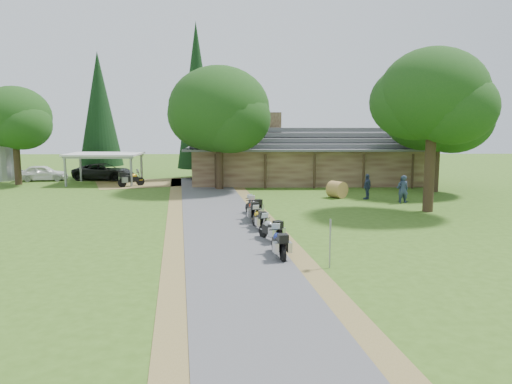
{
  "coord_description": "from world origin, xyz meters",
  "views": [
    {
      "loc": [
        0.72,
        -20.65,
        5.6
      ],
      "look_at": [
        1.08,
        6.63,
        1.6
      ],
      "focal_mm": 35.0,
      "sensor_mm": 36.0,
      "label": 1
    }
  ],
  "objects_px": {
    "motorcycle_row_a": "(279,242)",
    "motorcycle_carport_a": "(131,178)",
    "car_dark_suv": "(104,168)",
    "motorcycle_row_e": "(253,205)",
    "motorcycle_row_d": "(253,209)",
    "motorcycle_row_c": "(259,218)",
    "motorcycle_row_b": "(270,228)",
    "hay_bale": "(337,190)",
    "carport": "(105,169)",
    "car_white_sedan": "(43,171)",
    "lodge": "(308,154)"
  },
  "relations": [
    {
      "from": "car_white_sedan",
      "to": "hay_bale",
      "type": "relative_size",
      "value": 4.61
    },
    {
      "from": "car_white_sedan",
      "to": "motorcycle_row_e",
      "type": "distance_m",
      "value": 25.28
    },
    {
      "from": "lodge",
      "to": "motorcycle_row_d",
      "type": "xyz_separation_m",
      "value": [
        -5.09,
        -17.51,
        -1.79
      ]
    },
    {
      "from": "motorcycle_row_a",
      "to": "hay_bale",
      "type": "xyz_separation_m",
      "value": [
        5.09,
        15.44,
        -0.04
      ]
    },
    {
      "from": "car_dark_suv",
      "to": "motorcycle_row_c",
      "type": "xyz_separation_m",
      "value": [
        13.98,
        -21.11,
        -0.57
      ]
    },
    {
      "from": "carport",
      "to": "motorcycle_carport_a",
      "type": "bearing_deg",
      "value": -30.82
    },
    {
      "from": "motorcycle_row_a",
      "to": "motorcycle_carport_a",
      "type": "bearing_deg",
      "value": 17.09
    },
    {
      "from": "carport",
      "to": "hay_bale",
      "type": "distance_m",
      "value": 20.48
    },
    {
      "from": "lodge",
      "to": "motorcycle_carport_a",
      "type": "bearing_deg",
      "value": -168.49
    },
    {
      "from": "motorcycle_row_b",
      "to": "hay_bale",
      "type": "distance_m",
      "value": 13.82
    },
    {
      "from": "lodge",
      "to": "hay_bale",
      "type": "distance_m",
      "value": 9.6
    },
    {
      "from": "car_dark_suv",
      "to": "hay_bale",
      "type": "height_order",
      "value": "car_dark_suv"
    },
    {
      "from": "hay_bale",
      "to": "car_white_sedan",
      "type": "bearing_deg",
      "value": 157.88
    },
    {
      "from": "motorcycle_row_d",
      "to": "carport",
      "type": "bearing_deg",
      "value": 31.55
    },
    {
      "from": "carport",
      "to": "motorcycle_row_d",
      "type": "distance_m",
      "value": 20.57
    },
    {
      "from": "motorcycle_row_d",
      "to": "motorcycle_carport_a",
      "type": "relative_size",
      "value": 0.94
    },
    {
      "from": "lodge",
      "to": "motorcycle_row_b",
      "type": "distance_m",
      "value": 22.61
    },
    {
      "from": "car_dark_suv",
      "to": "motorcycle_row_a",
      "type": "height_order",
      "value": "car_dark_suv"
    },
    {
      "from": "motorcycle_row_a",
      "to": "car_dark_suv",
      "type": "bearing_deg",
      "value": 19.25
    },
    {
      "from": "car_white_sedan",
      "to": "motorcycle_row_a",
      "type": "relative_size",
      "value": 2.97
    },
    {
      "from": "car_dark_suv",
      "to": "motorcycle_carport_a",
      "type": "distance_m",
      "value": 5.85
    },
    {
      "from": "car_dark_suv",
      "to": "carport",
      "type": "bearing_deg",
      "value": -154.84
    },
    {
      "from": "car_white_sedan",
      "to": "motorcycle_row_b",
      "type": "distance_m",
      "value": 30.35
    },
    {
      "from": "motorcycle_row_b",
      "to": "motorcycle_row_e",
      "type": "bearing_deg",
      "value": -20.78
    },
    {
      "from": "lodge",
      "to": "motorcycle_row_c",
      "type": "distance_m",
      "value": 20.29
    },
    {
      "from": "car_white_sedan",
      "to": "car_dark_suv",
      "type": "xyz_separation_m",
      "value": [
        5.36,
        0.62,
        0.23
      ]
    },
    {
      "from": "motorcycle_row_d",
      "to": "hay_bale",
      "type": "height_order",
      "value": "motorcycle_row_d"
    },
    {
      "from": "motorcycle_row_e",
      "to": "motorcycle_carport_a",
      "type": "xyz_separation_m",
      "value": [
        -10.12,
        12.61,
        0.13
      ]
    },
    {
      "from": "car_dark_suv",
      "to": "motorcycle_row_b",
      "type": "bearing_deg",
      "value": -141.63
    },
    {
      "from": "motorcycle_row_d",
      "to": "motorcycle_carport_a",
      "type": "xyz_separation_m",
      "value": [
        -10.09,
        14.41,
        0.04
      ]
    },
    {
      "from": "motorcycle_row_e",
      "to": "motorcycle_row_d",
      "type": "bearing_deg",
      "value": 152.31
    },
    {
      "from": "motorcycle_row_e",
      "to": "carport",
      "type": "bearing_deg",
      "value": 15.21
    },
    {
      "from": "lodge",
      "to": "motorcycle_row_b",
      "type": "height_order",
      "value": "lodge"
    },
    {
      "from": "car_dark_suv",
      "to": "motorcycle_carport_a",
      "type": "xyz_separation_m",
      "value": [
        3.61,
        -4.57,
        -0.44
      ]
    },
    {
      "from": "car_dark_suv",
      "to": "motorcycle_row_a",
      "type": "bearing_deg",
      "value": -143.93
    },
    {
      "from": "motorcycle_row_c",
      "to": "motorcycle_carport_a",
      "type": "height_order",
      "value": "motorcycle_carport_a"
    },
    {
      "from": "car_white_sedan",
      "to": "car_dark_suv",
      "type": "bearing_deg",
      "value": -93.8
    },
    {
      "from": "car_white_sedan",
      "to": "motorcycle_row_b",
      "type": "bearing_deg",
      "value": -149.61
    },
    {
      "from": "motorcycle_row_a",
      "to": "motorcycle_carport_a",
      "type": "xyz_separation_m",
      "value": [
        -11.09,
        21.71,
        0.07
      ]
    },
    {
      "from": "lodge",
      "to": "motorcycle_carport_a",
      "type": "distance_m",
      "value": 15.59
    },
    {
      "from": "carport",
      "to": "motorcycle_carport_a",
      "type": "relative_size",
      "value": 3.0
    },
    {
      "from": "motorcycle_row_a",
      "to": "hay_bale",
      "type": "height_order",
      "value": "motorcycle_row_a"
    },
    {
      "from": "motorcycle_row_b",
      "to": "motorcycle_row_c",
      "type": "height_order",
      "value": "motorcycle_row_b"
    },
    {
      "from": "carport",
      "to": "motorcycle_row_a",
      "type": "xyz_separation_m",
      "value": [
        13.76,
        -23.42,
        -0.7
      ]
    },
    {
      "from": "car_white_sedan",
      "to": "motorcycle_row_b",
      "type": "relative_size",
      "value": 3.11
    },
    {
      "from": "motorcycle_row_b",
      "to": "motorcycle_row_c",
      "type": "relative_size",
      "value": 1.04
    },
    {
      "from": "motorcycle_row_b",
      "to": "motorcycle_row_d",
      "type": "bearing_deg",
      "value": -17.82
    },
    {
      "from": "motorcycle_row_c",
      "to": "motorcycle_row_e",
      "type": "height_order",
      "value": "motorcycle_row_c"
    },
    {
      "from": "carport",
      "to": "motorcycle_row_c",
      "type": "height_order",
      "value": "carport"
    },
    {
      "from": "motorcycle_row_a",
      "to": "motorcycle_row_b",
      "type": "relative_size",
      "value": 1.04
    }
  ]
}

